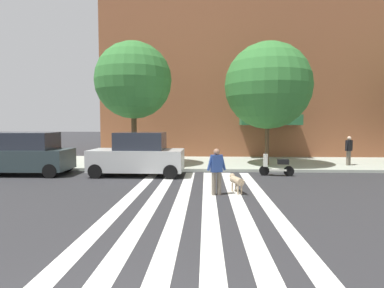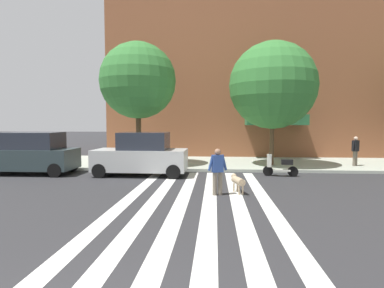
{
  "view_description": "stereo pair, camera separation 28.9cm",
  "coord_description": "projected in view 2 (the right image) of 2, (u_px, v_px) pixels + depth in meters",
  "views": [
    {
      "loc": [
        1.5,
        -2.73,
        2.53
      ],
      "look_at": [
        1.08,
        6.88,
        1.88
      ],
      "focal_mm": 28.98,
      "sensor_mm": 36.0,
      "label": 1
    },
    {
      "loc": [
        1.79,
        -2.71,
        2.53
      ],
      "look_at": [
        1.08,
        6.88,
        1.88
      ],
      "focal_mm": 28.98,
      "sensor_mm": 36.0,
      "label": 2
    }
  ],
  "objects": [
    {
      "name": "street_tree_nearest",
      "position": [
        138.0,
        81.0,
        17.35
      ],
      "size": [
        4.27,
        4.27,
        6.89
      ],
      "color": "#4C3823",
      "rests_on": "sidewalk_far"
    },
    {
      "name": "ground_plane",
      "position": [
        157.0,
        205.0,
        9.59
      ],
      "size": [
        160.0,
        160.0,
        0.0
      ],
      "primitive_type": "plane",
      "color": "#2B2B2D"
    },
    {
      "name": "pedestrian_dog_walker",
      "position": [
        218.0,
        169.0,
        10.83
      ],
      "size": [
        0.7,
        0.34,
        1.64
      ],
      "color": "#6B6051",
      "rests_on": "ground_plane"
    },
    {
      "name": "dog_on_leash",
      "position": [
        238.0,
        181.0,
        11.2
      ],
      "size": [
        0.49,
        1.13,
        0.65
      ],
      "color": "tan",
      "rests_on": "ground_plane"
    },
    {
      "name": "parked_car_behind_first",
      "position": [
        142.0,
        155.0,
        14.96
      ],
      "size": [
        4.44,
        2.01,
        2.09
      ],
      "color": "#B1B3B2",
      "rests_on": "ground_plane"
    },
    {
      "name": "pedestrian_bystander",
      "position": [
        355.0,
        149.0,
        17.19
      ],
      "size": [
        0.6,
        0.52,
        1.64
      ],
      "color": "#6B6051",
      "rests_on": "sidewalk_far"
    },
    {
      "name": "crosswalk_stripes",
      "position": [
        195.0,
        205.0,
        9.5
      ],
      "size": [
        4.95,
        12.64,
        0.01
      ],
      "color": "silver",
      "rests_on": "ground_plane"
    },
    {
      "name": "parked_scooter",
      "position": [
        280.0,
        166.0,
        14.72
      ],
      "size": [
        1.63,
        0.52,
        1.11
      ],
      "color": "black",
      "rests_on": "ground_plane"
    },
    {
      "name": "street_tree_middle",
      "position": [
        273.0,
        86.0,
        17.25
      ],
      "size": [
        4.85,
        4.85,
        6.9
      ],
      "color": "#4C3823",
      "rests_on": "sidewalk_far"
    },
    {
      "name": "parked_car_near_curb",
      "position": [
        30.0,
        154.0,
        15.38
      ],
      "size": [
        4.49,
        2.05,
        2.08
      ],
      "color": "#2B393C",
      "rests_on": "ground_plane"
    },
    {
      "name": "sidewalk_far",
      "position": [
        186.0,
        163.0,
        19.15
      ],
      "size": [
        80.0,
        6.0,
        0.15
      ],
      "primitive_type": "cube",
      "color": "#A8AFA0",
      "rests_on": "ground_plane"
    },
    {
      "name": "apartment_block",
      "position": [
        294.0,
        13.0,
        26.82
      ],
      "size": [
        29.33,
        13.73,
        24.16
      ],
      "color": "brown",
      "rests_on": "ground_plane"
    }
  ]
}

